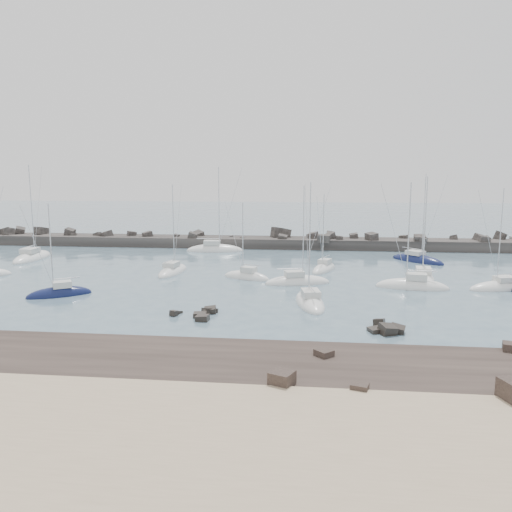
% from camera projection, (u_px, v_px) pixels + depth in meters
% --- Properties ---
extents(ground, '(400.00, 400.00, 0.00)m').
position_uv_depth(ground, '(244.00, 295.00, 55.63)').
color(ground, '#4A6473').
rests_on(ground, ground).
extents(sand_strip, '(140.00, 14.00, 1.00)m').
position_uv_depth(sand_strip, '(157.00, 450.00, 24.22)').
color(sand_strip, tan).
rests_on(sand_strip, ground).
extents(rock_shelf, '(140.00, 12.20, 1.97)m').
position_uv_depth(rock_shelf, '(206.00, 371.00, 33.98)').
color(rock_shelf, black).
rests_on(rock_shelf, ground).
extents(rock_cluster_near, '(4.64, 4.16, 1.19)m').
position_uv_depth(rock_cluster_near, '(201.00, 314.00, 47.58)').
color(rock_cluster_near, black).
rests_on(rock_cluster_near, ground).
extents(rock_cluster_far, '(3.28, 4.18, 1.51)m').
position_uv_depth(rock_cluster_far, '(386.00, 330.00, 42.49)').
color(rock_cluster_far, black).
rests_on(rock_cluster_far, ground).
extents(breakwater, '(115.00, 7.20, 5.19)m').
position_uv_depth(breakwater, '(230.00, 245.00, 93.71)').
color(breakwater, '#2C2927').
rests_on(breakwater, ground).
extents(sailboat_1, '(3.39, 10.28, 16.06)m').
position_uv_depth(sailboat_1, '(32.00, 258.00, 79.57)').
color(sailboat_1, white).
rests_on(sailboat_1, ground).
extents(sailboat_2, '(6.96, 5.56, 11.17)m').
position_uv_depth(sailboat_2, '(60.00, 294.00, 55.34)').
color(sailboat_2, '#0F163E').
rests_on(sailboat_2, ground).
extents(sailboat_3, '(3.47, 8.45, 13.00)m').
position_uv_depth(sailboat_3, '(173.00, 272.00, 68.32)').
color(sailboat_3, white).
rests_on(sailboat_3, ground).
extents(sailboat_4, '(10.28, 4.11, 15.84)m').
position_uv_depth(sailboat_4, '(215.00, 250.00, 87.95)').
color(sailboat_4, white).
rests_on(sailboat_4, ground).
extents(sailboat_5, '(6.91, 4.50, 10.74)m').
position_uv_depth(sailboat_5, '(247.00, 277.00, 64.62)').
color(sailboat_5, white).
rests_on(sailboat_5, ground).
extents(sailboat_6, '(4.65, 7.57, 11.62)m').
position_uv_depth(sailboat_6, '(324.00, 269.00, 70.13)').
color(sailboat_6, white).
rests_on(sailboat_6, ground).
extents(sailboat_7, '(8.56, 4.58, 12.98)m').
position_uv_depth(sailboat_7, '(297.00, 283.00, 61.50)').
color(sailboat_7, white).
rests_on(sailboat_7, ground).
extents(sailboat_8, '(8.31, 8.77, 14.50)m').
position_uv_depth(sailboat_8, '(417.00, 261.00, 77.49)').
color(sailboat_8, '#0F163E').
rests_on(sailboat_8, ground).
extents(sailboat_9, '(8.75, 3.88, 13.53)m').
position_uv_depth(sailboat_9, '(412.00, 287.00, 59.02)').
color(sailboat_9, white).
rests_on(sailboat_9, ground).
extents(sailboat_10, '(3.92, 9.21, 14.22)m').
position_uv_depth(sailboat_10, '(423.00, 280.00, 63.10)').
color(sailboat_10, white).
rests_on(sailboat_10, ground).
extents(sailboat_11, '(8.45, 4.68, 12.75)m').
position_uv_depth(sailboat_11, '(501.00, 288.00, 58.47)').
color(sailboat_11, white).
rests_on(sailboat_11, ground).
extents(sailboat_14, '(4.11, 8.90, 13.52)m').
position_uv_depth(sailboat_14, '(310.00, 303.00, 51.70)').
color(sailboat_14, white).
rests_on(sailboat_14, ground).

